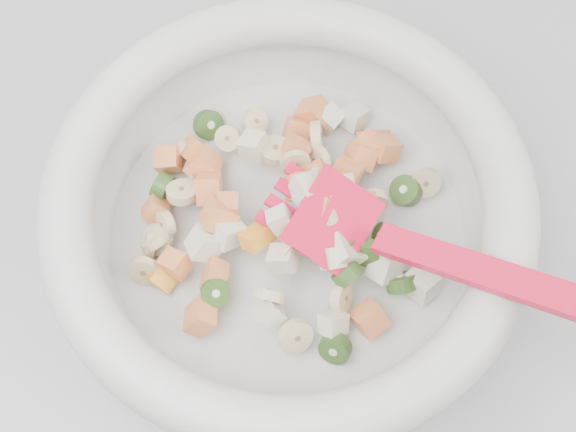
# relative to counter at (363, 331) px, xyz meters

# --- Properties ---
(counter) EXTENTS (2.00, 0.60, 0.90)m
(counter) POSITION_rel_counter_xyz_m (0.00, 0.00, 0.00)
(counter) COLOR #A1A1A6
(counter) RESTS_ON ground
(mixing_bowl) EXTENTS (0.48, 0.39, 0.16)m
(mixing_bowl) POSITION_rel_counter_xyz_m (-0.10, -0.06, 0.51)
(mixing_bowl) COLOR silver
(mixing_bowl) RESTS_ON counter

